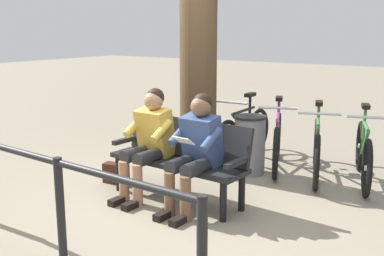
# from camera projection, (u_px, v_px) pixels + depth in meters

# --- Properties ---
(ground_plane) EXTENTS (40.00, 40.00, 0.00)m
(ground_plane) POSITION_uv_depth(u_px,v_px,m) (190.00, 210.00, 4.78)
(ground_plane) COLOR gray
(bench) EXTENTS (1.63, 0.58, 0.87)m
(bench) POSITION_uv_depth(u_px,v_px,m) (181.00, 154.00, 5.01)
(bench) COLOR black
(bench) RESTS_ON ground
(person_reading) EXTENTS (0.51, 0.78, 1.20)m
(person_reading) POSITION_uv_depth(u_px,v_px,m) (196.00, 147.00, 4.66)
(person_reading) COLOR #334772
(person_reading) RESTS_ON ground
(person_companion) EXTENTS (0.51, 0.78, 1.20)m
(person_companion) POSITION_uv_depth(u_px,v_px,m) (149.00, 138.00, 5.04)
(person_companion) COLOR gold
(person_companion) RESTS_ON ground
(handbag) EXTENTS (0.32, 0.20, 0.24)m
(handbag) POSITION_uv_depth(u_px,v_px,m) (116.00, 173.00, 5.60)
(handbag) COLOR #3F1E14
(handbag) RESTS_ON ground
(tree_trunk) EXTENTS (0.48, 0.48, 3.83)m
(tree_trunk) POSITION_uv_depth(u_px,v_px,m) (198.00, 22.00, 5.81)
(tree_trunk) COLOR #4C3823
(tree_trunk) RESTS_ON ground
(litter_bin) EXTENTS (0.41, 0.41, 0.75)m
(litter_bin) POSITION_uv_depth(u_px,v_px,m) (250.00, 145.00, 5.92)
(litter_bin) COLOR slate
(litter_bin) RESTS_ON ground
(bicycle_black) EXTENTS (0.65, 1.62, 0.94)m
(bicycle_black) POSITION_uv_depth(u_px,v_px,m) (363.00, 154.00, 5.56)
(bicycle_black) COLOR black
(bicycle_black) RESTS_ON ground
(bicycle_silver) EXTENTS (0.67, 1.61, 0.94)m
(bicycle_silver) POSITION_uv_depth(u_px,v_px,m) (317.00, 149.00, 5.78)
(bicycle_silver) COLOR black
(bicycle_silver) RESTS_ON ground
(bicycle_red) EXTENTS (0.72, 1.58, 0.94)m
(bicycle_red) POSITION_uv_depth(u_px,v_px,m) (277.00, 141.00, 6.16)
(bicycle_red) COLOR black
(bicycle_red) RESTS_ON ground
(bicycle_green) EXTENTS (0.48, 1.68, 0.94)m
(bicycle_green) POSITION_uv_depth(u_px,v_px,m) (244.00, 135.00, 6.55)
(bicycle_green) COLOR black
(bicycle_green) RESTS_ON ground
(railing_fence) EXTENTS (2.85, 0.22, 0.85)m
(railing_fence) POSITION_uv_depth(u_px,v_px,m) (59.00, 190.00, 3.66)
(railing_fence) COLOR black
(railing_fence) RESTS_ON ground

